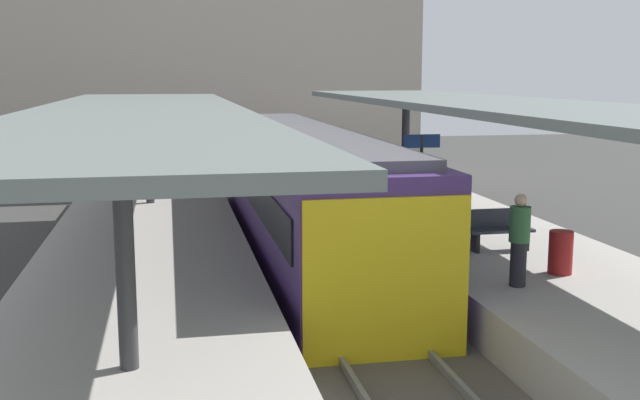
# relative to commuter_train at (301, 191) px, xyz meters

# --- Properties ---
(ground_plane) EXTENTS (80.00, 80.00, 0.00)m
(ground_plane) POSITION_rel_commuter_train_xyz_m (0.00, -4.31, -1.73)
(ground_plane) COLOR #383835
(platform_left) EXTENTS (4.40, 28.00, 1.00)m
(platform_left) POSITION_rel_commuter_train_xyz_m (-3.80, -4.31, -1.23)
(platform_left) COLOR #ADA8A0
(platform_left) RESTS_ON ground_plane
(platform_right) EXTENTS (4.40, 28.00, 1.00)m
(platform_right) POSITION_rel_commuter_train_xyz_m (3.80, -4.31, -1.23)
(platform_right) COLOR #ADA8A0
(platform_right) RESTS_ON ground_plane
(track_ballast) EXTENTS (3.20, 28.00, 0.20)m
(track_ballast) POSITION_rel_commuter_train_xyz_m (0.00, -4.31, -1.63)
(track_ballast) COLOR #59544C
(track_ballast) RESTS_ON ground_plane
(rail_near_side) EXTENTS (0.08, 28.00, 0.14)m
(rail_near_side) POSITION_rel_commuter_train_xyz_m (-0.72, -4.31, -1.46)
(rail_near_side) COLOR slate
(rail_near_side) RESTS_ON track_ballast
(rail_far_side) EXTENTS (0.08, 28.00, 0.14)m
(rail_far_side) POSITION_rel_commuter_train_xyz_m (0.72, -4.31, -1.46)
(rail_far_side) COLOR slate
(rail_far_side) RESTS_ON track_ballast
(commuter_train) EXTENTS (2.78, 15.41, 3.10)m
(commuter_train) POSITION_rel_commuter_train_xyz_m (0.00, 0.00, 0.00)
(commuter_train) COLOR #472D6B
(commuter_train) RESTS_ON track_ballast
(canopy_left) EXTENTS (4.18, 21.00, 2.98)m
(canopy_left) POSITION_rel_commuter_train_xyz_m (-3.80, -2.91, 2.13)
(canopy_left) COLOR #333335
(canopy_left) RESTS_ON platform_left
(canopy_right) EXTENTS (4.18, 21.00, 3.06)m
(canopy_right) POSITION_rel_commuter_train_xyz_m (3.80, -2.91, 2.22)
(canopy_right) COLOR #333335
(canopy_right) RESTS_ON platform_right
(platform_bench) EXTENTS (1.40, 0.41, 0.86)m
(platform_bench) POSITION_rel_commuter_train_xyz_m (3.48, -4.08, -0.26)
(platform_bench) COLOR black
(platform_bench) RESTS_ON platform_right
(platform_sign) EXTENTS (0.90, 0.08, 2.21)m
(platform_sign) POSITION_rel_commuter_train_xyz_m (2.74, -1.20, 0.90)
(platform_sign) COLOR #262628
(platform_sign) RESTS_ON platform_right
(litter_bin) EXTENTS (0.44, 0.44, 0.80)m
(litter_bin) POSITION_rel_commuter_train_xyz_m (3.79, -6.08, -0.33)
(litter_bin) COLOR maroon
(litter_bin) RESTS_ON platform_right
(passenger_near_bench) EXTENTS (0.36, 0.36, 1.62)m
(passenger_near_bench) POSITION_rel_commuter_train_xyz_m (2.65, -6.70, 0.11)
(passenger_near_bench) COLOR #232328
(passenger_near_bench) RESTS_ON platform_right
(station_building_backdrop) EXTENTS (18.00, 6.00, 11.00)m
(station_building_backdrop) POSITION_rel_commuter_train_xyz_m (-1.55, 15.69, 3.77)
(station_building_backdrop) COLOR #A89E8E
(station_building_backdrop) RESTS_ON ground_plane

